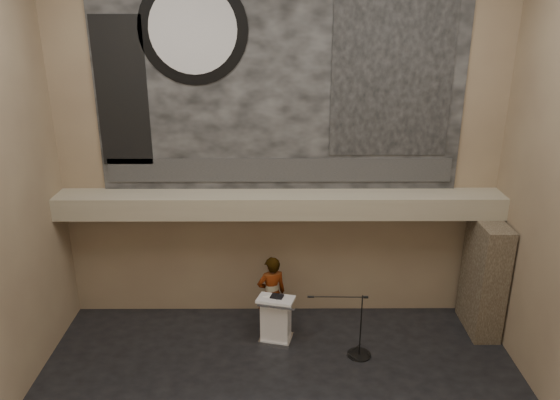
{
  "coord_description": "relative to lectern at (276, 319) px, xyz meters",
  "views": [
    {
      "loc": [
        -0.05,
        -7.87,
        7.3
      ],
      "look_at": [
        0.0,
        3.2,
        3.2
      ],
      "focal_mm": 35.0,
      "sensor_mm": 36.0,
      "label": 1
    }
  ],
  "objects": [
    {
      "name": "stone_pier",
      "position": [
        4.74,
        0.49,
        0.8
      ],
      "size": [
        0.6,
        1.4,
        2.7
      ],
      "primitive_type": "cube",
      "color": "#403527",
      "rests_on": "floor"
    },
    {
      "name": "speaker_person",
      "position": [
        -0.1,
        0.46,
        0.38
      ],
      "size": [
        0.78,
        0.63,
        1.86
      ],
      "primitive_type": "imported",
      "rotation": [
        0.0,
        0.0,
        3.46
      ],
      "color": "silver",
      "rests_on": "floor"
    },
    {
      "name": "banner",
      "position": [
        0.09,
        1.31,
        5.15
      ],
      "size": [
        8.0,
        0.05,
        5.0
      ],
      "primitive_type": "cube",
      "color": "black",
      "rests_on": "wall_back"
    },
    {
      "name": "papers",
      "position": [
        -0.16,
        -0.06,
        0.55
      ],
      "size": [
        0.28,
        0.34,
        0.0
      ],
      "primitive_type": "cube",
      "rotation": [
        0.0,
        0.0,
        0.26
      ],
      "color": "white",
      "rests_on": "lectern"
    },
    {
      "name": "banner_clock_rim",
      "position": [
        -1.71,
        1.27,
        6.15
      ],
      "size": [
        2.3,
        0.02,
        2.3
      ],
      "primitive_type": "cylinder",
      "rotation": [
        1.57,
        0.0,
        0.0
      ],
      "color": "black",
      "rests_on": "banner"
    },
    {
      "name": "banner_brick_print",
      "position": [
        -3.31,
        1.27,
        4.85
      ],
      "size": [
        1.1,
        0.02,
        3.2
      ],
      "primitive_type": "cube",
      "color": "black",
      "rests_on": "banner"
    },
    {
      "name": "banner_building_print",
      "position": [
        2.49,
        1.27,
        5.25
      ],
      "size": [
        2.6,
        0.02,
        3.6
      ],
      "primitive_type": "cube",
      "color": "black",
      "rests_on": "banner"
    },
    {
      "name": "binder",
      "position": [
        0.02,
        0.03,
        0.56
      ],
      "size": [
        0.32,
        0.28,
        0.04
      ],
      "primitive_type": "cube",
      "rotation": [
        0.0,
        0.0,
        -0.29
      ],
      "color": "black",
      "rests_on": "lectern"
    },
    {
      "name": "mic_stand",
      "position": [
        1.78,
        -0.56,
        -0.34
      ],
      "size": [
        1.4,
        0.52,
        1.48
      ],
      "rotation": [
        0.0,
        0.0,
        -0.02
      ],
      "color": "black",
      "rests_on": "floor"
    },
    {
      "name": "banner_text_strip",
      "position": [
        0.09,
        1.27,
        3.1
      ],
      "size": [
        7.76,
        0.02,
        0.55
      ],
      "primitive_type": "cube",
      "color": "#2C2C2C",
      "rests_on": "banner"
    },
    {
      "name": "lectern",
      "position": [
        0.0,
        0.0,
        0.0
      ],
      "size": [
        0.9,
        0.73,
        1.14
      ],
      "rotation": [
        0.0,
        0.0,
        -0.23
      ],
      "color": "silver",
      "rests_on": "floor"
    },
    {
      "name": "wall_front",
      "position": [
        0.09,
        -6.66,
        3.7
      ],
      "size": [
        10.0,
        0.02,
        8.5
      ],
      "primitive_type": "cube",
      "color": "#7A644D",
      "rests_on": "floor"
    },
    {
      "name": "banner_clock_face",
      "position": [
        -1.71,
        1.25,
        6.15
      ],
      "size": [
        1.84,
        0.02,
        1.84
      ],
      "primitive_type": "cylinder",
      "rotation": [
        1.57,
        0.0,
        0.0
      ],
      "color": "silver",
      "rests_on": "banner"
    },
    {
      "name": "sprinkler_right",
      "position": [
        1.99,
        0.89,
        2.12
      ],
      "size": [
        0.04,
        0.04,
        0.06
      ],
      "primitive_type": "cylinder",
      "color": "#B2893D",
      "rests_on": "soffit"
    },
    {
      "name": "soffit",
      "position": [
        0.09,
        0.94,
        2.4
      ],
      "size": [
        10.0,
        0.8,
        0.5
      ],
      "primitive_type": "cube",
      "color": "gray",
      "rests_on": "wall_back"
    },
    {
      "name": "sprinkler_left",
      "position": [
        -1.51,
        0.89,
        2.12
      ],
      "size": [
        0.04,
        0.04,
        0.06
      ],
      "primitive_type": "cylinder",
      "color": "#B2893D",
      "rests_on": "soffit"
    },
    {
      "name": "wall_back",
      "position": [
        0.09,
        1.34,
        3.7
      ],
      "size": [
        10.0,
        0.02,
        8.5
      ],
      "primitive_type": "cube",
      "color": "#7A644D",
      "rests_on": "floor"
    }
  ]
}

